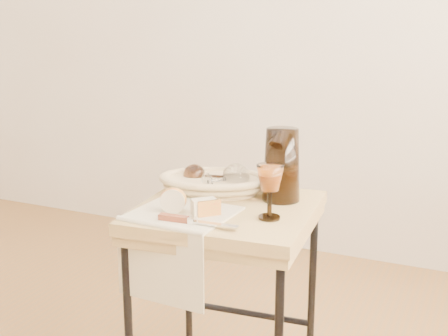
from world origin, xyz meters
The scene contains 10 objects.
side_table centered at (0.53, 0.51, 0.32)m, with size 0.50×0.50×0.64m, color olive, non-canonical shape.
tea_towel centered at (0.45, 0.39, 0.64)m, with size 0.27×0.24×0.01m, color beige.
bread_basket centered at (0.44, 0.61, 0.66)m, with size 0.30×0.21×0.05m, color tan, non-canonical shape.
goblet_lying_a centered at (0.41, 0.63, 0.68)m, with size 0.12×0.07×0.07m, color #43291A, non-canonical shape.
goblet_lying_b centered at (0.49, 0.59, 0.69)m, with size 0.14×0.08×0.08m, color white, non-canonical shape.
pitcher centered at (0.66, 0.63, 0.75)m, with size 0.15×0.23×0.26m, color black, non-canonical shape.
wine_goblet centered at (0.69, 0.45, 0.71)m, with size 0.08×0.08×0.16m, color white, non-canonical shape.
apple_half centered at (0.42, 0.39, 0.68)m, with size 0.08×0.04×0.07m, color red.
apple_wedge centered at (0.51, 0.40, 0.66)m, with size 0.07×0.04×0.05m, color beige.
table_knife centered at (0.53, 0.32, 0.65)m, with size 0.22×0.02×0.02m, color silver, non-canonical shape.
Camera 1 is at (1.23, -1.04, 1.19)m, focal length 48.87 mm.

